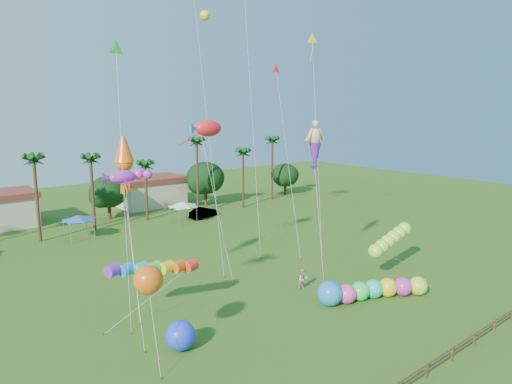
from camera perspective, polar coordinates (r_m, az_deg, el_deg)
ground at (r=33.86m, az=11.30°, el=-17.59°), size 160.00×160.00×0.00m
tree_line at (r=69.23m, az=-15.71°, el=0.36°), size 69.46×8.91×11.00m
buildings_row at (r=72.97m, az=-22.31°, el=-1.36°), size 35.00×7.00×4.00m
tent_row at (r=59.18m, az=-21.13°, el=-3.10°), size 31.00×4.00×0.60m
fence at (r=30.65m, az=20.57°, el=-19.95°), size 36.12×0.12×1.00m
car_b at (r=67.74m, az=-6.55°, el=-2.55°), size 4.98×2.82×1.55m
spectator_b at (r=41.24m, az=5.90°, el=-10.80°), size 1.07×0.94×1.86m
caterpillar_inflatable at (r=40.06m, az=13.90°, el=-11.81°), size 9.67×5.50×2.06m
blue_ball at (r=31.96m, az=-9.43°, el=-17.28°), size 2.01×2.01×2.01m
rainbow_tube at (r=36.17m, az=-10.54°, el=-9.64°), size 9.04×1.98×3.98m
green_worm at (r=43.56m, az=14.70°, el=-7.17°), size 10.49×3.18×3.70m
orange_ball_kite at (r=28.82m, az=-13.31°, el=-10.64°), size 2.29×3.05×6.48m
merman_kite at (r=43.71m, az=7.39°, el=5.38°), size 2.75×3.89×14.33m
fish_kite at (r=44.37m, az=-5.96°, el=7.92°), size 4.45×6.81×14.84m
squid_kite at (r=37.56m, az=-16.14°, el=3.52°), size 2.15×5.38×13.77m
lobster_kite at (r=31.81m, az=-16.29°, el=1.80°), size 3.75×4.65×11.91m
delta_kite_red at (r=50.03m, az=2.60°, el=14.44°), size 1.08×4.64×20.43m
delta_kite_yellow at (r=51.98m, az=7.08°, el=18.02°), size 2.60×4.39×23.83m
delta_kite_green at (r=34.74m, az=-17.08°, el=16.32°), size 1.95×3.28×20.58m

